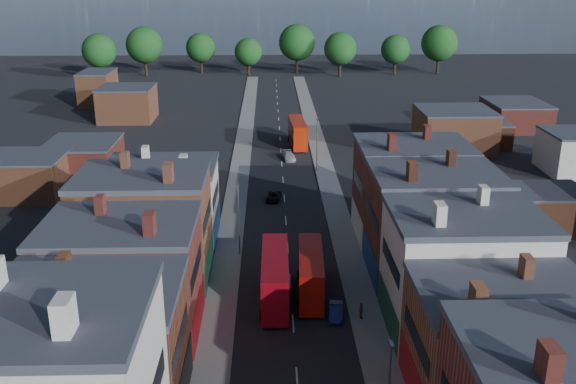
{
  "coord_description": "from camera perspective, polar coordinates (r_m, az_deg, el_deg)",
  "views": [
    {
      "loc": [
        -1.87,
        -32.59,
        28.98
      ],
      "look_at": [
        0.0,
        31.04,
        6.81
      ],
      "focal_mm": 40.0,
      "sensor_mm": 36.0,
      "label": 1
    }
  ],
  "objects": [
    {
      "name": "lamp_post_2",
      "position": [
        67.22,
        -4.41,
        -2.03
      ],
      "size": [
        0.25,
        0.7,
        8.12
      ],
      "color": "slate",
      "rests_on": "ground"
    },
    {
      "name": "car_3",
      "position": [
        103.01,
        0.09,
        3.21
      ],
      "size": [
        2.25,
        4.38,
        1.22
      ],
      "primitive_type": "imported",
      "rotation": [
        0.0,
        0.0,
        0.13
      ],
      "color": "silver",
      "rests_on": "ground"
    },
    {
      "name": "pavement_west",
      "position": [
        87.63,
        -4.62,
        -0.14
      ],
      "size": [
        3.0,
        200.0,
        0.12
      ],
      "primitive_type": "cube",
      "color": "gray",
      "rests_on": "ground"
    },
    {
      "name": "pavement_east",
      "position": [
        87.91,
        3.88,
        -0.06
      ],
      "size": [
        3.0,
        200.0,
        0.12
      ],
      "primitive_type": "cube",
      "color": "gray",
      "rests_on": "ground"
    },
    {
      "name": "car_1",
      "position": [
        57.4,
        4.28,
        -10.55
      ],
      "size": [
        1.52,
        3.46,
        1.11
      ],
      "primitive_type": "imported",
      "rotation": [
        0.0,
        0.0,
        -0.11
      ],
      "color": "navy",
      "rests_on": "ground"
    },
    {
      "name": "terrace_west",
      "position": [
        41.35,
        -19.1,
        -14.75
      ],
      "size": [
        12.0,
        80.0,
        13.23
      ],
      "primitive_type": "cube",
      "color": "#612D1B",
      "rests_on": "ground"
    },
    {
      "name": "bus_1",
      "position": [
        60.19,
        2.04,
        -7.16
      ],
      "size": [
        2.77,
        9.81,
        4.2
      ],
      "rotation": [
        0.0,
        0.0,
        -0.04
      ],
      "color": "#B2120A",
      "rests_on": "ground"
    },
    {
      "name": "bus_0",
      "position": [
        58.89,
        -1.15,
        -7.58
      ],
      "size": [
        2.77,
        10.56,
        4.55
      ],
      "rotation": [
        0.0,
        0.0,
        -0.01
      ],
      "color": "#A30915",
      "rests_on": "ground"
    },
    {
      "name": "car_2",
      "position": [
        84.88,
        -1.3,
        -0.39
      ],
      "size": [
        2.24,
        4.01,
        1.06
      ],
      "primitive_type": "imported",
      "rotation": [
        0.0,
        0.0,
        -0.13
      ],
      "color": "black",
      "rests_on": "ground"
    },
    {
      "name": "ped_3",
      "position": [
        57.1,
        6.51,
        -10.4
      ],
      "size": [
        0.46,
        0.93,
        1.55
      ],
      "primitive_type": "imported",
      "rotation": [
        0.0,
        0.0,
        1.63
      ],
      "color": "#5E5950",
      "rests_on": "pavement_east"
    },
    {
      "name": "lamp_post_3",
      "position": [
        95.98,
        2.6,
        4.53
      ],
      "size": [
        0.25,
        0.7,
        8.12
      ],
      "color": "slate",
      "rests_on": "ground"
    },
    {
      "name": "bus_2",
      "position": [
        110.73,
        0.85,
        5.32
      ],
      "size": [
        3.1,
        10.55,
        4.5
      ],
      "rotation": [
        0.0,
        0.0,
        0.06
      ],
      "color": "#B02107",
      "rests_on": "ground"
    },
    {
      "name": "terrace_east",
      "position": [
        42.6,
        21.13,
        -13.93
      ],
      "size": [
        12.0,
        80.0,
        13.23
      ],
      "primitive_type": "cube",
      "color": "#612D1B",
      "rests_on": "ground"
    }
  ]
}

